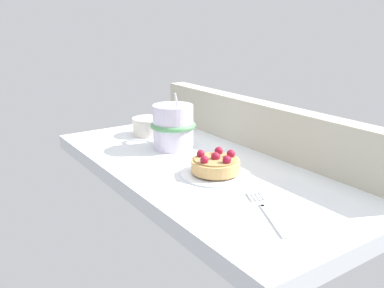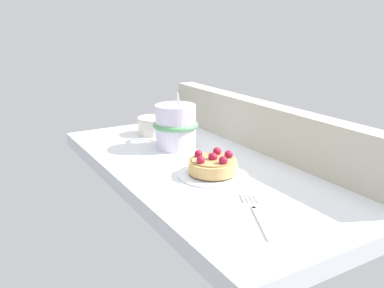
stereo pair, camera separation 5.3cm
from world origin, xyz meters
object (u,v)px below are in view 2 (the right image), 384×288
object	(u,v)px
raspberry_tart	(213,165)
coffee_mug	(174,126)
dessert_fork	(257,213)
sugar_bowl	(153,125)
dessert_plate	(213,174)

from	to	relation	value
raspberry_tart	coffee_mug	world-z (taller)	coffee_mug
dessert_fork	sugar_bowl	world-z (taller)	sugar_bowl
dessert_plate	sugar_bowl	xyz separation A→B (cm)	(-32.60, 2.96, 2.02)
dessert_plate	dessert_fork	distance (cm)	17.67
raspberry_tart	dessert_fork	bearing A→B (deg)	-10.77
sugar_bowl	raspberry_tart	bearing A→B (deg)	-5.13
dessert_fork	raspberry_tart	bearing A→B (deg)	169.23
dessert_plate	coffee_mug	bearing A→B (deg)	173.58
raspberry_tart	dessert_fork	xyz separation A→B (cm)	(17.38, -3.31, -1.89)
dessert_fork	dessert_plate	bearing A→B (deg)	169.32
dessert_fork	sugar_bowl	bearing A→B (deg)	172.89
raspberry_tart	sugar_bowl	distance (cm)	32.72
coffee_mug	sugar_bowl	size ratio (longest dim) A/B	1.71
coffee_mug	raspberry_tart	bearing A→B (deg)	-6.34
dessert_fork	coffee_mug	bearing A→B (deg)	171.56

